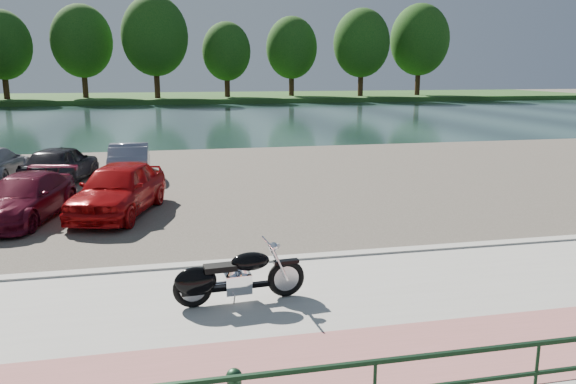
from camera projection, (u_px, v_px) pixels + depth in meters
name	position (u px, v px, depth m)	size (l,w,h in m)	color
ground	(293.00, 301.00, 10.08)	(200.00, 200.00, 0.00)	#595447
promenade	(307.00, 322.00, 9.11)	(60.00, 6.00, 0.10)	#A5A29C
pink_path	(334.00, 366.00, 7.67)	(60.00, 2.00, 0.01)	#9B5C57
kerb	(273.00, 261.00, 11.97)	(60.00, 0.30, 0.14)	#A5A29C
parking_lot	(227.00, 183.00, 20.58)	(60.00, 18.00, 0.04)	#454138
river	(191.00, 118.00, 48.28)	(120.00, 40.00, 0.00)	#192E2C
far_bank	(180.00, 97.00, 78.77)	(120.00, 24.00, 0.60)	#214719
railing	(375.00, 378.00, 6.09)	(24.04, 0.05, 0.90)	#16321E
far_trees	(214.00, 43.00, 72.21)	(70.25, 10.68, 12.52)	#321B12
motorcycle	(228.00, 278.00, 9.65)	(2.33, 0.75, 1.05)	black
car_3	(24.00, 198.00, 15.28)	(1.72, 4.23, 1.23)	#500B1D
car_4	(118.00, 189.00, 15.84)	(1.76, 4.37, 1.49)	#A30A0D
car_8	(61.00, 164.00, 20.27)	(1.66, 4.12, 1.40)	black
car_9	(130.00, 160.00, 21.50)	(1.41, 4.04, 1.33)	slate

